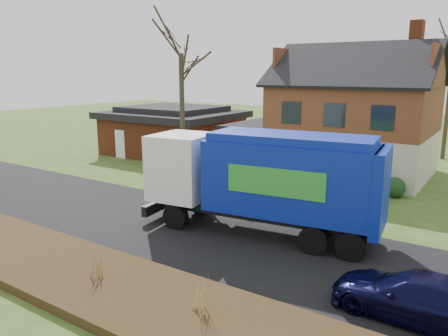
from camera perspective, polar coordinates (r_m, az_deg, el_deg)
The scene contains 11 objects.
ground at distance 17.99m, azimuth -3.93°, elevation -8.26°, with size 120.00×120.00×0.00m, color #344F1A.
road at distance 17.98m, azimuth -3.93°, elevation -8.23°, with size 80.00×7.00×0.02m, color black.
mulch_verge at distance 14.45m, azimuth -17.20°, elevation -13.59°, with size 80.00×3.50×0.30m, color #312210.
main_house at distance 28.69m, azimuth 15.73°, elevation 7.38°, with size 12.95×8.95×9.26m.
ranch_house at distance 34.78m, azimuth -6.67°, elevation 4.91°, with size 9.80×8.20×3.70m.
garbage_truck at distance 17.05m, azimuth 5.41°, elevation -1.14°, with size 9.79×3.73×4.09m.
silver_sedan at distance 22.52m, azimuth -0.57°, elevation -1.91°, with size 1.61×4.62×1.52m, color #B8BBC1.
navy_wagon at distance 12.83m, azimuth 23.90°, elevation -15.16°, with size 1.80×4.42×1.28m, color black.
tree_front_west at distance 27.20m, azimuth -5.69°, elevation 16.98°, with size 3.48×3.48×10.33m.
grass_clump_mid at distance 13.93m, azimuth -16.42°, elevation -11.67°, with size 0.35×0.29×0.97m.
grass_clump_east at distance 11.62m, azimuth -2.92°, elevation -16.25°, with size 0.38×0.32×0.96m.
Camera 1 is at (10.30, -13.30, 6.37)m, focal length 35.00 mm.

